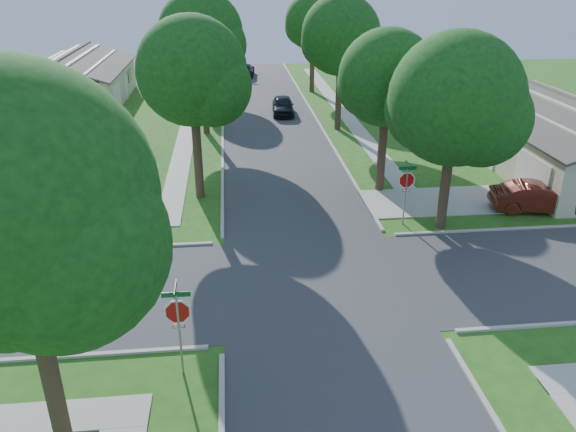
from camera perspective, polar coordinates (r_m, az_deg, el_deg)
The scene contains 22 objects.
ground at distance 21.33m, azimuth 3.01°, elevation -6.72°, with size 100.00×100.00×0.00m, color #275818.
road_ns at distance 21.33m, azimuth 3.01°, elevation -6.71°, with size 7.00×100.00×0.02m, color #333335.
sidewalk_ne at distance 46.28m, azimuth 5.61°, elevation 10.52°, with size 1.20×40.00×0.04m, color #9E9B91.
sidewalk_nw at distance 45.48m, azimuth -9.88°, elevation 10.03°, with size 1.20×40.00×0.04m, color #9E9B91.
driveway at distance 29.51m, azimuth 16.19°, elevation 1.51°, with size 8.80×3.60×0.05m, color #9E9B91.
stop_sign_sw at distance 16.15m, azimuth -11.12°, elevation -9.91°, with size 1.05×0.80×2.98m.
stop_sign_ne at distance 25.62m, azimuth 11.94°, elevation 3.32°, with size 1.05×0.80×2.98m.
tree_e_near at distance 28.63m, azimuth 10.11°, elevation 13.21°, with size 4.97×4.80×8.28m.
tree_e_mid at distance 40.08m, azimuth 5.46°, elevation 17.45°, with size 5.59×5.40×9.21m.
tree_e_far at distance 52.85m, azimuth 2.60°, elevation 18.88°, with size 5.17×5.00×8.72m.
tree_w_near at distance 27.52m, azimuth -9.59°, elevation 13.81°, with size 5.38×5.20×8.97m.
tree_w_mid at distance 39.33m, azimuth -8.75°, elevation 17.51°, with size 5.80×5.60×9.56m.
tree_w_far at distance 52.35m, azimuth -8.18°, elevation 18.11°, with size 4.76×4.60×8.04m.
tree_sw_corner at distance 12.79m, azimuth -25.70°, elevation 0.08°, with size 6.21×6.00×9.55m.
tree_ne_corner at distance 24.73m, azimuth 16.73°, elevation 10.72°, with size 5.80×5.60×8.66m.
house_ne_near at distance 35.97m, azimuth 26.35°, elevation 6.52°, with size 8.42×13.60×4.23m.
house_ne_far at distance 51.60m, azimuth 16.13°, elevation 12.84°, with size 8.42×13.60×4.23m.
house_nw_near at distance 36.72m, azimuth -26.66°, elevation 6.79°, with size 8.42×13.60×4.23m.
house_nw_far at distance 52.54m, azimuth -20.72°, elevation 12.44°, with size 8.42×13.60×4.23m.
car_driveway at distance 29.50m, azimuth 23.95°, elevation 1.74°, with size 1.49×4.27×1.41m, color #571A11.
car_curb_east at distance 45.15m, azimuth -0.51°, elevation 11.18°, with size 1.67×4.14×1.41m, color black.
car_curb_west at distance 61.37m, azimuth -4.38°, elevation 14.58°, with size 1.82×4.49×1.30m, color black.
Camera 1 is at (-3.02, -18.03, 11.00)m, focal length 35.00 mm.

